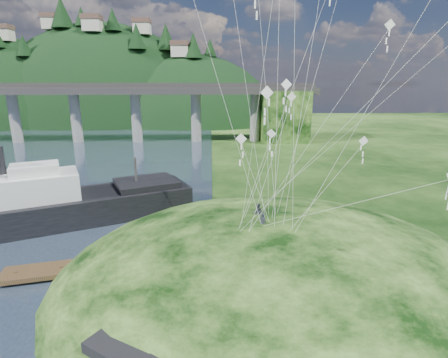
{
  "coord_description": "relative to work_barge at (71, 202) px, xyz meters",
  "views": [
    {
      "loc": [
        2.97,
        -22.41,
        14.76
      ],
      "look_at": [
        4.0,
        6.0,
        7.0
      ],
      "focal_mm": 28.0,
      "sensor_mm": 36.0,
      "label": 1
    }
  ],
  "objects": [
    {
      "name": "ground",
      "position": [
        12.6,
        -14.54,
        -2.21
      ],
      "size": [
        320.0,
        320.0,
        0.0
      ],
      "primitive_type": "plane",
      "color": "black",
      "rests_on": "ground"
    },
    {
      "name": "grass_hill",
      "position": [
        20.6,
        -12.54,
        -3.71
      ],
      "size": [
        36.0,
        32.0,
        13.0
      ],
      "color": "black",
      "rests_on": "ground"
    },
    {
      "name": "bridge",
      "position": [
        -13.86,
        55.52,
        7.49
      ],
      "size": [
        160.0,
        11.0,
        15.0
      ],
      "color": "#2D2B2B",
      "rests_on": "ground"
    },
    {
      "name": "far_ridge",
      "position": [
        -30.98,
        107.63,
        -9.65
      ],
      "size": [
        153.0,
        70.0,
        94.5
      ],
      "color": "black",
      "rests_on": "ground"
    },
    {
      "name": "work_barge",
      "position": [
        0.0,
        0.0,
        0.0
      ],
      "size": [
        25.79,
        16.65,
        8.82
      ],
      "color": "black",
      "rests_on": "ground"
    },
    {
      "name": "wooden_dock",
      "position": [
        6.72,
        -10.84,
        -1.73
      ],
      "size": [
        15.48,
        5.65,
        1.09
      ],
      "color": "#3D2B19",
      "rests_on": "ground"
    },
    {
      "name": "kite_flyers",
      "position": [
        19.19,
        -11.95,
        3.55
      ],
      "size": [
        0.87,
        2.69,
        1.6
      ],
      "color": "#282C36",
      "rests_on": "ground"
    },
    {
      "name": "kite_swarm",
      "position": [
        22.92,
        -12.49,
        16.64
      ],
      "size": [
        17.54,
        16.97,
        18.66
      ],
      "color": "white",
      "rests_on": "ground"
    }
  ]
}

